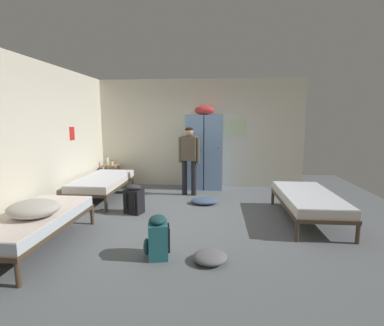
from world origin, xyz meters
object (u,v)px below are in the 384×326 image
Objects in this scene: bed_left_front at (33,221)px; bed_left_rear at (103,182)px; person_traveler at (189,155)px; shelf_unit at (111,173)px; lotion_bottle at (112,163)px; clothes_pile_grey at (210,257)px; backpack_black at (134,200)px; bed_right at (308,199)px; locker_bank at (204,150)px; backpack_teal at (157,238)px; water_bottle at (107,161)px; bedding_heap at (34,208)px; clothes_pile_denim at (204,201)px.

bed_left_front is 2.46m from bed_left_rear.
bed_left_front is 3.51m from person_traveler.
shelf_unit is 0.29m from lotion_bottle.
lotion_bottle reaches higher than clothes_pile_grey.
bed_left_rear is 1.34m from backpack_black.
person_traveler reaches higher than bed_right.
locker_bank is at bearing 59.31° from backpack_black.
person_traveler is at bearing 87.71° from backpack_teal.
bed_left_rear is at bearing 90.00° from bed_left_front.
water_bottle is (-2.52, 0.03, -0.30)m from locker_bank.
bedding_heap is 2.94× the size of water_bottle.
bedding_heap is 2.39m from clothes_pile_grey.
shelf_unit is 0.36× the size of person_traveler.
locker_bank is 0.75m from person_traveler.
backpack_black is at bearing -151.36° from clothes_pile_denim.
clothes_pile_denim is (0.06, -1.36, -0.91)m from locker_bank.
bedding_heap is at bearing -119.33° from locker_bank.
backpack_teal is (-0.44, -3.73, -0.71)m from locker_bank.
clothes_pile_grey is at bearing -50.19° from backpack_black.
locker_bank is 3.92m from clothes_pile_grey.
shelf_unit is 2.31m from person_traveler.
bed_right is at bearing -48.91° from locker_bank.
bed_left_front is (-2.19, -3.60, -0.59)m from locker_bank.
locker_bank is 2.96m from bed_right.
backpack_teal is (1.93, -3.70, -0.37)m from lotion_bottle.
shelf_unit is at bearing 125.11° from clothes_pile_grey.
bed_left_rear is at bearing -74.25° from water_bottle.
bed_right is 3.45× the size of clothes_pile_denim.
bed_left_front is at bearing -135.13° from clothes_pile_denim.
clothes_pile_grey is (1.46, -1.75, -0.20)m from backpack_black.
bed_right is 1.21× the size of person_traveler.
clothes_pile_grey is (2.43, -0.21, -0.32)m from bed_left_front.
backpack_teal is (-0.12, -3.05, -0.69)m from person_traveler.
lotion_bottle is (0.15, -0.06, -0.05)m from water_bottle.
water_bottle is 0.17m from lotion_bottle.
shelf_unit is at bearing 153.26° from bed_right.
bedding_heap is at bearing -85.58° from lotion_bottle.
backpack_teal is 1.85m from backpack_black.
locker_bank is 2.54m from water_bottle.
backpack_teal is (1.75, -2.59, -0.12)m from bed_left_rear.
backpack_teal is (2.00, -3.74, -0.09)m from shelf_unit.
bed_left_rear is 14.25× the size of lotion_bottle.
clothes_pile_grey is at bearing -4.90° from bed_left_front.
water_bottle reaches higher than lotion_bottle.
water_bottle is 0.41× the size of clothes_pile_denim.
bed_left_front reaches higher than clothes_pile_denim.
person_traveler is at bearing 119.29° from clothes_pile_denim.
lotion_bottle reaches higher than bed_right.
shelf_unit is 4.67m from clothes_pile_grey.
backpack_black is (-0.78, 1.67, 0.00)m from backpack_teal.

